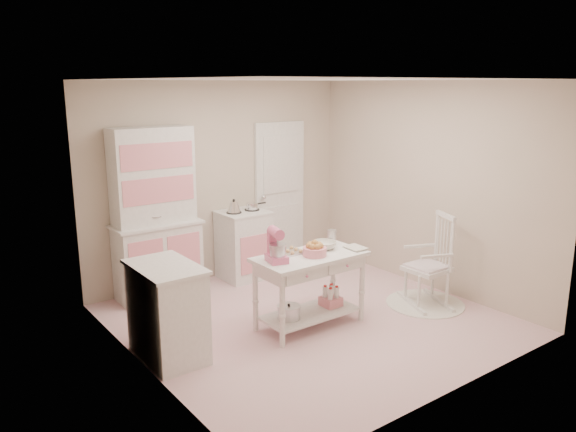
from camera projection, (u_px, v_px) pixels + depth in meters
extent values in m
plane|color=pink|center=(309.00, 319.00, 6.26)|extent=(3.80, 3.80, 0.00)
cube|color=white|center=(312.00, 79.00, 5.66)|extent=(3.80, 3.80, 0.04)
cube|color=beige|center=(220.00, 181.00, 7.44)|extent=(3.80, 0.04, 2.60)
cube|color=beige|center=(460.00, 246.00, 4.47)|extent=(3.80, 0.04, 2.60)
cube|color=beige|center=(140.00, 233.00, 4.85)|extent=(0.04, 3.80, 2.60)
cube|color=beige|center=(428.00, 186.00, 7.06)|extent=(0.04, 3.80, 2.60)
cube|color=white|center=(280.00, 194.00, 8.03)|extent=(0.82, 0.05, 2.04)
cube|color=white|center=(156.00, 214.00, 6.71)|extent=(1.06, 0.50, 2.08)
cube|color=white|center=(244.00, 245.00, 7.50)|extent=(0.62, 0.57, 0.92)
cube|color=white|center=(167.00, 312.00, 5.30)|extent=(0.54, 0.84, 0.92)
cylinder|color=white|center=(425.00, 303.00, 6.68)|extent=(0.92, 0.92, 0.01)
cube|color=white|center=(428.00, 260.00, 6.56)|extent=(0.72, 0.85, 1.10)
cube|color=white|center=(310.00, 291.00, 6.00)|extent=(1.20, 0.60, 0.80)
cube|color=#DA5C88|center=(277.00, 246.00, 5.64)|extent=(0.26, 0.32, 0.34)
cube|color=silver|center=(289.00, 253.00, 5.96)|extent=(0.34, 0.24, 0.02)
cylinder|color=pink|center=(315.00, 252.00, 5.87)|extent=(0.25, 0.25, 0.09)
imported|color=beige|center=(324.00, 245.00, 6.12)|extent=(0.27, 0.27, 0.08)
cylinder|color=silver|center=(332.00, 237.00, 6.27)|extent=(0.10, 0.10, 0.17)
imported|color=beige|center=(349.00, 249.00, 6.08)|extent=(0.19, 0.25, 0.02)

